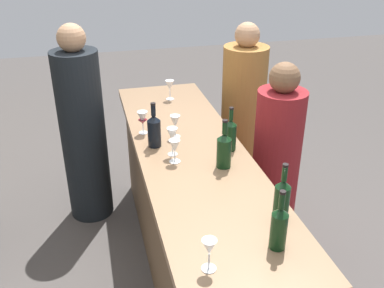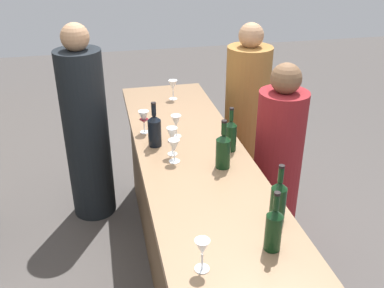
{
  "view_description": "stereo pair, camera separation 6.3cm",
  "coord_description": "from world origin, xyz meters",
  "px_view_note": "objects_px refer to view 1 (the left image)",
  "views": [
    {
      "loc": [
        -2.25,
        0.56,
        2.17
      ],
      "look_at": [
        0.0,
        0.0,
        0.99
      ],
      "focal_mm": 40.67,
      "sensor_mm": 36.0,
      "label": 1
    },
    {
      "loc": [
        -2.26,
        0.5,
        2.17
      ],
      "look_at": [
        0.0,
        0.0,
        0.99
      ],
      "focal_mm": 40.67,
      "sensor_mm": 36.0,
      "label": 2
    }
  ],
  "objects_px": {
    "person_right_guest": "(83,134)",
    "wine_bottle_second_right_dark_green": "(230,134)",
    "wine_bottle_rightmost_near_black": "(154,130)",
    "wine_glass_far_center": "(209,249)",
    "wine_glass_near_right": "(172,136)",
    "wine_bottle_center_dark_green": "(224,149)",
    "person_left_guest": "(275,171)",
    "wine_glass_near_center": "(175,122)",
    "person_center_guest": "(242,120)",
    "wine_glass_far_right": "(143,119)",
    "wine_glass_far_left": "(175,147)",
    "wine_glass_near_left": "(170,86)",
    "wine_bottle_leftmost_dark_green": "(279,227)",
    "wine_bottle_second_left_dark_green": "(282,199)"
  },
  "relations": [
    {
      "from": "wine_bottle_center_dark_green",
      "to": "wine_glass_far_right",
      "type": "height_order",
      "value": "wine_bottle_center_dark_green"
    },
    {
      "from": "wine_glass_near_left",
      "to": "wine_glass_far_left",
      "type": "relative_size",
      "value": 1.1
    },
    {
      "from": "wine_glass_far_left",
      "to": "person_right_guest",
      "type": "relative_size",
      "value": 0.09
    },
    {
      "from": "wine_bottle_second_right_dark_green",
      "to": "wine_glass_near_right",
      "type": "bearing_deg",
      "value": 86.7
    },
    {
      "from": "wine_bottle_center_dark_green",
      "to": "person_left_guest",
      "type": "distance_m",
      "value": 0.71
    },
    {
      "from": "person_center_guest",
      "to": "wine_glass_near_right",
      "type": "bearing_deg",
      "value": 44.79
    },
    {
      "from": "wine_bottle_second_right_dark_green",
      "to": "wine_bottle_second_left_dark_green",
      "type": "bearing_deg",
      "value": -179.56
    },
    {
      "from": "wine_glass_near_center",
      "to": "wine_glass_far_center",
      "type": "relative_size",
      "value": 1.03
    },
    {
      "from": "wine_bottle_second_right_dark_green",
      "to": "person_right_guest",
      "type": "distance_m",
      "value": 1.31
    },
    {
      "from": "wine_glass_near_left",
      "to": "person_center_guest",
      "type": "height_order",
      "value": "person_center_guest"
    },
    {
      "from": "wine_bottle_second_left_dark_green",
      "to": "person_right_guest",
      "type": "xyz_separation_m",
      "value": [
        1.64,
        0.88,
        -0.33
      ]
    },
    {
      "from": "wine_glass_near_left",
      "to": "wine_glass_near_center",
      "type": "relative_size",
      "value": 1.03
    },
    {
      "from": "person_right_guest",
      "to": "wine_bottle_second_right_dark_green",
      "type": "bearing_deg",
      "value": -53.16
    },
    {
      "from": "wine_bottle_center_dark_green",
      "to": "person_center_guest",
      "type": "bearing_deg",
      "value": -25.5
    },
    {
      "from": "wine_glass_near_right",
      "to": "wine_bottle_second_right_dark_green",
      "type": "bearing_deg",
      "value": -93.3
    },
    {
      "from": "wine_bottle_rightmost_near_black",
      "to": "wine_bottle_center_dark_green",
      "type": "bearing_deg",
      "value": -136.03
    },
    {
      "from": "person_center_guest",
      "to": "wine_bottle_second_right_dark_green",
      "type": "bearing_deg",
      "value": 60.34
    },
    {
      "from": "wine_bottle_center_dark_green",
      "to": "wine_glass_far_right",
      "type": "relative_size",
      "value": 1.89
    },
    {
      "from": "wine_bottle_leftmost_dark_green",
      "to": "wine_glass_far_center",
      "type": "bearing_deg",
      "value": 100.18
    },
    {
      "from": "wine_bottle_rightmost_near_black",
      "to": "wine_bottle_second_right_dark_green",
      "type": "bearing_deg",
      "value": -110.1
    },
    {
      "from": "wine_bottle_leftmost_dark_green",
      "to": "wine_glass_near_center",
      "type": "xyz_separation_m",
      "value": [
        1.15,
        0.19,
        -0.0
      ]
    },
    {
      "from": "wine_glass_far_left",
      "to": "person_left_guest",
      "type": "bearing_deg",
      "value": -74.17
    },
    {
      "from": "person_center_guest",
      "to": "wine_glass_near_left",
      "type": "bearing_deg",
      "value": -2.26
    },
    {
      "from": "wine_glass_near_center",
      "to": "person_left_guest",
      "type": "relative_size",
      "value": 0.1
    },
    {
      "from": "wine_bottle_leftmost_dark_green",
      "to": "wine_bottle_second_right_dark_green",
      "type": "xyz_separation_m",
      "value": [
        0.9,
        -0.09,
        -0.0
      ]
    },
    {
      "from": "person_right_guest",
      "to": "wine_bottle_second_left_dark_green",
      "type": "bearing_deg",
      "value": -68.46
    },
    {
      "from": "wine_glass_near_right",
      "to": "wine_glass_far_right",
      "type": "relative_size",
      "value": 1.15
    },
    {
      "from": "wine_bottle_rightmost_near_black",
      "to": "wine_glass_far_center",
      "type": "distance_m",
      "value": 1.12
    },
    {
      "from": "wine_bottle_center_dark_green",
      "to": "wine_glass_far_left",
      "type": "distance_m",
      "value": 0.28
    },
    {
      "from": "wine_bottle_second_right_dark_green",
      "to": "wine_glass_near_center",
      "type": "xyz_separation_m",
      "value": [
        0.25,
        0.28,
        -0.0
      ]
    },
    {
      "from": "wine_bottle_leftmost_dark_green",
      "to": "wine_bottle_center_dark_green",
      "type": "distance_m",
      "value": 0.71
    },
    {
      "from": "wine_glass_far_center",
      "to": "person_right_guest",
      "type": "xyz_separation_m",
      "value": [
        1.87,
        0.47,
        -0.32
      ]
    },
    {
      "from": "wine_bottle_leftmost_dark_green",
      "to": "wine_bottle_rightmost_near_black",
      "type": "height_order",
      "value": "wine_bottle_rightmost_near_black"
    },
    {
      "from": "wine_glass_near_right",
      "to": "person_left_guest",
      "type": "distance_m",
      "value": 0.85
    },
    {
      "from": "wine_bottle_leftmost_dark_green",
      "to": "wine_glass_near_left",
      "type": "distance_m",
      "value": 1.82
    },
    {
      "from": "wine_bottle_center_dark_green",
      "to": "wine_glass_near_center",
      "type": "height_order",
      "value": "wine_bottle_center_dark_green"
    },
    {
      "from": "wine_glass_near_left",
      "to": "wine_glass_near_right",
      "type": "relative_size",
      "value": 0.88
    },
    {
      "from": "wine_glass_near_center",
      "to": "person_center_guest",
      "type": "relative_size",
      "value": 0.1
    },
    {
      "from": "wine_bottle_leftmost_dark_green",
      "to": "wine_glass_far_right",
      "type": "height_order",
      "value": "wine_bottle_leftmost_dark_green"
    },
    {
      "from": "wine_bottle_rightmost_near_black",
      "to": "person_center_guest",
      "type": "height_order",
      "value": "person_center_guest"
    },
    {
      "from": "wine_glass_far_right",
      "to": "wine_glass_far_center",
      "type": "bearing_deg",
      "value": -176.97
    },
    {
      "from": "wine_bottle_second_left_dark_green",
      "to": "wine_glass_near_left",
      "type": "distance_m",
      "value": 1.65
    },
    {
      "from": "wine_glass_near_left",
      "to": "person_left_guest",
      "type": "distance_m",
      "value": 1.04
    },
    {
      "from": "wine_bottle_second_right_dark_green",
      "to": "wine_glass_far_left",
      "type": "xyz_separation_m",
      "value": [
        -0.07,
        0.36,
        -0.01
      ]
    },
    {
      "from": "wine_glass_near_left",
      "to": "person_left_guest",
      "type": "xyz_separation_m",
      "value": [
        -0.78,
        -0.57,
        -0.39
      ]
    },
    {
      "from": "wine_glass_near_left",
      "to": "person_left_guest",
      "type": "bearing_deg",
      "value": -143.61
    },
    {
      "from": "wine_bottle_leftmost_dark_green",
      "to": "wine_bottle_second_left_dark_green",
      "type": "distance_m",
      "value": 0.2
    },
    {
      "from": "wine_bottle_rightmost_near_black",
      "to": "wine_glass_near_center",
      "type": "bearing_deg",
      "value": -58.36
    },
    {
      "from": "wine_glass_near_center",
      "to": "wine_glass_far_right",
      "type": "xyz_separation_m",
      "value": [
        0.11,
        0.19,
        -0.0
      ]
    },
    {
      "from": "person_left_guest",
      "to": "person_right_guest",
      "type": "xyz_separation_m",
      "value": [
        0.78,
        1.26,
        0.07
      ]
    }
  ]
}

